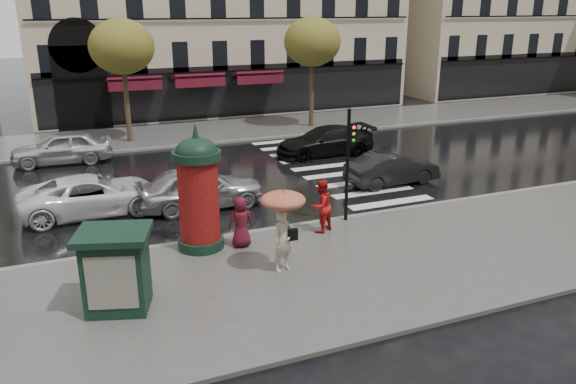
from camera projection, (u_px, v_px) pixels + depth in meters
name	position (u px, v px, depth m)	size (l,w,h in m)	color
ground	(287.00, 272.00, 15.96)	(160.00, 160.00, 0.00)	black
near_sidewalk	(294.00, 278.00, 15.50)	(90.00, 7.00, 0.12)	#474744
far_sidewalk	(163.00, 135.00, 32.62)	(90.00, 6.00, 0.12)	#474744
near_kerb	(253.00, 233.00, 18.57)	(90.00, 0.25, 0.14)	slate
far_kerb	(174.00, 147.00, 29.98)	(90.00, 0.25, 0.14)	slate
zebra_crossing	(327.00, 166.00, 26.55)	(3.60, 11.75, 0.01)	silver
tree_far_left	(122.00, 47.00, 29.41)	(3.40, 3.40, 6.64)	#38281C
tree_far_right	(312.00, 42.00, 33.38)	(3.40, 3.40, 6.64)	#38281C
woman_umbrella	(283.00, 218.00, 15.32)	(1.24, 1.24, 2.39)	beige
woman_red	(321.00, 206.00, 18.29)	(0.86, 0.67, 1.78)	red
man_burgundy	(241.00, 222.00, 17.17)	(0.78, 0.51, 1.60)	#56111E
morris_column	(198.00, 190.00, 16.76)	(1.45, 1.45, 3.91)	black
traffic_light	(349.00, 155.00, 18.77)	(0.26, 0.37, 3.89)	black
newsstand	(116.00, 269.00, 13.52)	(2.05, 1.87, 2.05)	black
car_silver	(200.00, 187.00, 20.88)	(1.89, 4.69, 1.60)	silver
car_darkgrey	(393.00, 169.00, 23.70)	(1.41, 4.05, 1.34)	black
car_white	(93.00, 195.00, 20.28)	(2.35, 5.10, 1.42)	white
car_black	(325.00, 141.00, 28.29)	(2.04, 5.02, 1.46)	black
car_far_silver	(62.00, 148.00, 26.80)	(1.84, 4.58, 1.56)	silver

